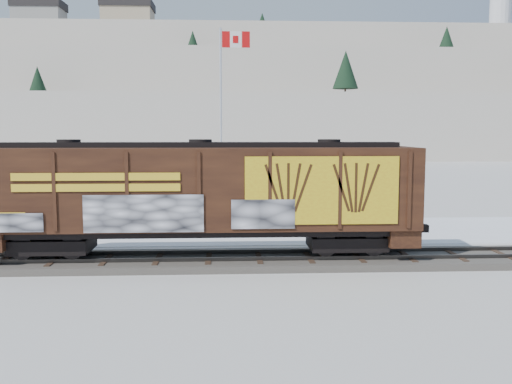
{
  "coord_description": "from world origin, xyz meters",
  "views": [
    {
      "loc": [
        -1.23,
        -22.46,
        5.3
      ],
      "look_at": [
        0.04,
        3.0,
        2.58
      ],
      "focal_mm": 40.0,
      "sensor_mm": 36.0,
      "label": 1
    }
  ],
  "objects": [
    {
      "name": "car_white",
      "position": [
        0.42,
        7.59,
        0.81
      ],
      "size": [
        4.96,
        2.43,
        1.56
      ],
      "primitive_type": "imported",
      "rotation": [
        0.0,
        0.0,
        1.74
      ],
      "color": "silver",
      "rests_on": "parking_strip"
    },
    {
      "name": "car_silver",
      "position": [
        -9.12,
        7.46,
        0.88
      ],
      "size": [
        5.36,
        3.63,
        1.69
      ],
      "primitive_type": "imported",
      "rotation": [
        0.0,
        0.0,
        1.21
      ],
      "color": "#A0A2A7",
      "rests_on": "parking_strip"
    },
    {
      "name": "parking_strip",
      "position": [
        0.0,
        7.5,
        0.01
      ],
      "size": [
        40.0,
        8.0,
        0.03
      ],
      "primitive_type": "cube",
      "color": "white",
      "rests_on": "ground"
    },
    {
      "name": "hillside",
      "position": [
        -0.05,
        139.79,
        14.37
      ],
      "size": [
        360.0,
        110.0,
        93.0
      ],
      "color": "white",
      "rests_on": "ground"
    },
    {
      "name": "car_dark",
      "position": [
        4.6,
        7.63,
        0.66
      ],
      "size": [
        4.51,
        2.27,
        1.26
      ],
      "primitive_type": "imported",
      "rotation": [
        0.0,
        0.0,
        1.69
      ],
      "color": "black",
      "rests_on": "parking_strip"
    },
    {
      "name": "rail_track",
      "position": [
        0.0,
        0.0,
        0.15
      ],
      "size": [
        50.0,
        3.4,
        0.43
      ],
      "color": "#59544C",
      "rests_on": "ground"
    },
    {
      "name": "ground",
      "position": [
        0.0,
        0.0,
        0.0
      ],
      "size": [
        500.0,
        500.0,
        0.0
      ],
      "primitive_type": "plane",
      "color": "white",
      "rests_on": "ground"
    },
    {
      "name": "flagpole",
      "position": [
        -1.52,
        14.04,
        4.35
      ],
      "size": [
        2.3,
        0.9,
        11.72
      ],
      "color": "silver",
      "rests_on": "ground"
    },
    {
      "name": "hopper_railcar",
      "position": [
        -2.29,
        -0.01,
        2.9
      ],
      "size": [
        16.94,
        3.06,
        4.44
      ],
      "color": "black",
      "rests_on": "rail_track"
    }
  ]
}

